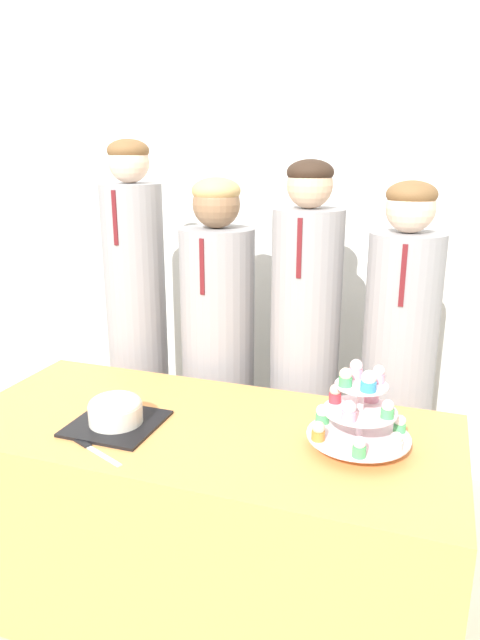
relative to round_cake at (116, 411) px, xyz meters
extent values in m
cube|color=silver|center=(0.27, 1.31, 0.59)|extent=(9.00, 0.06, 2.70)
cube|color=#EF9951|center=(0.27, 0.09, -0.40)|extent=(1.62, 0.72, 0.71)
cube|color=black|center=(0.00, 0.00, -0.04)|extent=(0.28, 0.28, 0.01)
cylinder|color=silver|center=(0.00, 0.00, -0.01)|extent=(0.17, 0.17, 0.06)
ellipsoid|color=silver|center=(0.00, 0.00, 0.03)|extent=(0.17, 0.17, 0.06)
cube|color=silver|center=(0.07, -0.19, -0.05)|extent=(0.15, 0.08, 0.00)
cube|color=black|center=(-0.03, -0.14, -0.05)|extent=(0.07, 0.05, 0.01)
cylinder|color=silver|center=(0.76, 0.11, 0.05)|extent=(0.02, 0.02, 0.20)
cylinder|color=silver|center=(0.76, 0.11, -0.01)|extent=(0.31, 0.31, 0.01)
cylinder|color=silver|center=(0.76, 0.11, 0.07)|extent=(0.22, 0.22, 0.01)
cylinder|color=silver|center=(0.76, 0.11, 0.15)|extent=(0.15, 0.15, 0.01)
cylinder|color=#4CB766|center=(0.64, 0.15, 0.01)|extent=(0.04, 0.04, 0.03)
sphere|color=white|center=(0.64, 0.15, 0.03)|extent=(0.04, 0.04, 0.04)
cylinder|color=orange|center=(0.65, 0.04, 0.01)|extent=(0.04, 0.04, 0.03)
sphere|color=beige|center=(0.65, 0.04, 0.03)|extent=(0.04, 0.04, 0.04)
cylinder|color=#4CB766|center=(0.78, -0.02, 0.01)|extent=(0.04, 0.04, 0.03)
sphere|color=silver|center=(0.78, -0.02, 0.04)|extent=(0.04, 0.04, 0.04)
cylinder|color=white|center=(0.87, 0.04, 0.01)|extent=(0.04, 0.04, 0.03)
sphere|color=white|center=(0.87, 0.04, 0.04)|extent=(0.03, 0.03, 0.03)
cylinder|color=#4CB766|center=(0.87, 0.17, 0.01)|extent=(0.04, 0.04, 0.03)
sphere|color=white|center=(0.87, 0.17, 0.03)|extent=(0.03, 0.03, 0.03)
cylinder|color=#3893DB|center=(0.73, 0.23, 0.01)|extent=(0.05, 0.05, 0.03)
sphere|color=silver|center=(0.73, 0.23, 0.03)|extent=(0.05, 0.05, 0.05)
cylinder|color=#4CB766|center=(0.84, 0.08, 0.09)|extent=(0.04, 0.04, 0.03)
sphere|color=silver|center=(0.84, 0.08, 0.11)|extent=(0.04, 0.04, 0.04)
cylinder|color=pink|center=(0.78, 0.18, 0.09)|extent=(0.05, 0.05, 0.03)
sphere|color=white|center=(0.78, 0.18, 0.12)|extent=(0.04, 0.04, 0.04)
cylinder|color=#E5333D|center=(0.68, 0.14, 0.09)|extent=(0.04, 0.04, 0.03)
sphere|color=beige|center=(0.68, 0.14, 0.12)|extent=(0.03, 0.03, 0.03)
cylinder|color=pink|center=(0.74, 0.03, 0.09)|extent=(0.04, 0.04, 0.03)
sphere|color=silver|center=(0.74, 0.03, 0.12)|extent=(0.04, 0.04, 0.04)
cylinder|color=#4CB766|center=(0.72, 0.08, 0.17)|extent=(0.04, 0.04, 0.03)
sphere|color=#F4E5C6|center=(0.72, 0.08, 0.19)|extent=(0.04, 0.04, 0.04)
cylinder|color=#3893DB|center=(0.78, 0.07, 0.17)|extent=(0.04, 0.04, 0.03)
sphere|color=white|center=(0.78, 0.07, 0.20)|extent=(0.04, 0.04, 0.04)
cylinder|color=pink|center=(0.80, 0.14, 0.17)|extent=(0.04, 0.04, 0.03)
sphere|color=silver|center=(0.80, 0.14, 0.19)|extent=(0.03, 0.03, 0.03)
cylinder|color=pink|center=(0.73, 0.15, 0.17)|extent=(0.04, 0.04, 0.03)
sphere|color=silver|center=(0.73, 0.15, 0.19)|extent=(0.04, 0.04, 0.04)
cylinder|color=#939399|center=(-0.31, 0.71, -0.04)|extent=(0.26, 0.26, 1.43)
sphere|color=beige|center=(-0.31, 0.71, 0.76)|extent=(0.17, 0.17, 0.17)
ellipsoid|color=brown|center=(-0.31, 0.71, 0.81)|extent=(0.17, 0.17, 0.09)
cube|color=maroon|center=(-0.31, 0.58, 0.54)|extent=(0.02, 0.01, 0.22)
cylinder|color=#939399|center=(0.07, 0.71, -0.13)|extent=(0.31, 0.31, 1.26)
sphere|color=#8E6B4C|center=(0.07, 0.71, 0.60)|extent=(0.19, 0.19, 0.19)
ellipsoid|color=tan|center=(0.07, 0.71, 0.65)|extent=(0.20, 0.20, 0.11)
cube|color=maroon|center=(0.07, 0.55, 0.37)|extent=(0.02, 0.01, 0.22)
cylinder|color=#939399|center=(0.45, 0.71, -0.08)|extent=(0.28, 0.28, 1.35)
sphere|color=#D6AD89|center=(0.45, 0.71, 0.68)|extent=(0.17, 0.17, 0.17)
ellipsoid|color=#332319|center=(0.45, 0.71, 0.73)|extent=(0.18, 0.18, 0.10)
cube|color=maroon|center=(0.45, 0.57, 0.46)|extent=(0.02, 0.01, 0.22)
cylinder|color=#939399|center=(0.82, 0.71, -0.12)|extent=(0.28, 0.28, 1.28)
sphere|color=beige|center=(0.82, 0.71, 0.61)|extent=(0.18, 0.18, 0.18)
ellipsoid|color=brown|center=(0.82, 0.71, 0.66)|extent=(0.18, 0.18, 0.10)
cube|color=maroon|center=(0.82, 0.57, 0.39)|extent=(0.02, 0.01, 0.22)
camera|label=1|loc=(0.93, -1.45, 0.80)|focal=32.00mm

